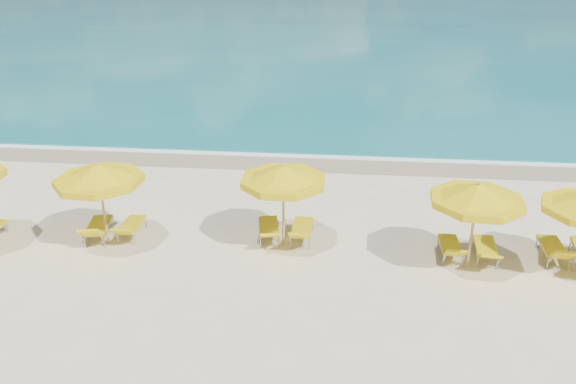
# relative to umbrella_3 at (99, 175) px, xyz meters

# --- Properties ---
(ground_plane) EXTENTS (120.00, 120.00, 0.00)m
(ground_plane) POSITION_rel_umbrella_3_xyz_m (4.99, -0.08, -2.10)
(ground_plane) COLOR beige
(ocean) EXTENTS (120.00, 80.00, 0.30)m
(ocean) POSITION_rel_umbrella_3_xyz_m (4.99, 47.92, -2.10)
(ocean) COLOR #126766
(ocean) RESTS_ON ground
(wet_sand_band) EXTENTS (120.00, 2.60, 0.01)m
(wet_sand_band) POSITION_rel_umbrella_3_xyz_m (4.99, 7.32, -2.10)
(wet_sand_band) COLOR tan
(wet_sand_band) RESTS_ON ground
(foam_line) EXTENTS (120.00, 1.20, 0.03)m
(foam_line) POSITION_rel_umbrella_3_xyz_m (4.99, 8.12, -2.10)
(foam_line) COLOR white
(foam_line) RESTS_ON ground
(whitecap_near) EXTENTS (14.00, 0.36, 0.05)m
(whitecap_near) POSITION_rel_umbrella_3_xyz_m (-1.01, 16.92, -2.10)
(whitecap_near) COLOR white
(whitecap_near) RESTS_ON ground
(whitecap_far) EXTENTS (18.00, 0.30, 0.05)m
(whitecap_far) POSITION_rel_umbrella_3_xyz_m (12.99, 23.92, -2.10)
(whitecap_far) COLOR white
(whitecap_far) RESTS_ON ground
(umbrella_3) EXTENTS (3.08, 3.08, 2.47)m
(umbrella_3) POSITION_rel_umbrella_3_xyz_m (0.00, 0.00, 0.00)
(umbrella_3) COLOR tan
(umbrella_3) RESTS_ON ground
(umbrella_4) EXTENTS (3.15, 3.15, 2.44)m
(umbrella_4) POSITION_rel_umbrella_3_xyz_m (4.96, 0.51, -0.02)
(umbrella_4) COLOR tan
(umbrella_4) RESTS_ON ground
(umbrella_5) EXTENTS (3.03, 3.03, 2.42)m
(umbrella_5) POSITION_rel_umbrella_3_xyz_m (9.91, -0.25, -0.04)
(umbrella_5) COLOR tan
(umbrella_5) RESTS_ON ground
(lounger_3_left) EXTENTS (0.86, 1.79, 0.81)m
(lounger_3_left) POSITION_rel_umbrella_3_xyz_m (-0.39, 0.29, -1.89)
(lounger_3_left) COLOR #A5A8AD
(lounger_3_left) RESTS_ON ground
(lounger_3_right) EXTENTS (0.59, 1.61, 0.72)m
(lounger_3_right) POSITION_rel_umbrella_3_xyz_m (0.52, 0.51, -1.91)
(lounger_3_right) COLOR #A5A8AD
(lounger_3_right) RESTS_ON ground
(lounger_4_left) EXTENTS (0.85, 1.80, 0.71)m
(lounger_4_left) POSITION_rel_umbrella_3_xyz_m (4.51, 0.76, -1.90)
(lounger_4_left) COLOR #A5A8AD
(lounger_4_left) RESTS_ON ground
(lounger_4_right) EXTENTS (0.63, 1.75, 0.76)m
(lounger_4_right) POSITION_rel_umbrella_3_xyz_m (5.46, 0.77, -1.89)
(lounger_4_right) COLOR #A5A8AD
(lounger_4_right) RESTS_ON ground
(lounger_5_left) EXTENTS (0.55, 1.58, 0.73)m
(lounger_5_left) POSITION_rel_umbrella_3_xyz_m (9.53, 0.21, -1.91)
(lounger_5_left) COLOR #A5A8AD
(lounger_5_left) RESTS_ON ground
(lounger_5_right) EXTENTS (0.72, 1.74, 0.69)m
(lounger_5_right) POSITION_rel_umbrella_3_xyz_m (10.45, 0.18, -1.90)
(lounger_5_right) COLOR #A5A8AD
(lounger_5_right) RESTS_ON ground
(lounger_6_left) EXTENTS (0.63, 1.68, 0.80)m
(lounger_6_left) POSITION_rel_umbrella_3_xyz_m (12.25, 0.34, -1.89)
(lounger_6_left) COLOR #A5A8AD
(lounger_6_left) RESTS_ON ground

